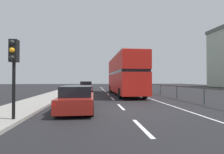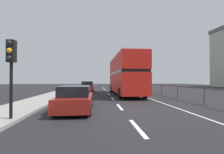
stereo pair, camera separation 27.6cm
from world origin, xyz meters
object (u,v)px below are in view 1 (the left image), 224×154
(sedan_car_ahead, at_px, (86,87))
(double_decker_bus_red, at_px, (124,74))
(traffic_signal_pole, at_px, (14,59))
(hatchback_car_near, at_px, (77,99))

(sedan_car_ahead, bearing_deg, double_decker_bus_red, -52.18)
(sedan_car_ahead, bearing_deg, traffic_signal_pole, -97.99)
(hatchback_car_near, distance_m, sedan_car_ahead, 14.88)
(hatchback_car_near, bearing_deg, double_decker_bus_red, 64.76)
(hatchback_car_near, height_order, traffic_signal_pole, traffic_signal_pole)
(double_decker_bus_red, xyz_separation_m, traffic_signal_pole, (-6.65, -11.59, 0.22))
(traffic_signal_pole, bearing_deg, double_decker_bus_red, 60.13)
(hatchback_car_near, relative_size, traffic_signal_pole, 1.40)
(double_decker_bus_red, height_order, traffic_signal_pole, double_decker_bus_red)
(traffic_signal_pole, xyz_separation_m, sedan_car_ahead, (2.16, 17.21, -1.82))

